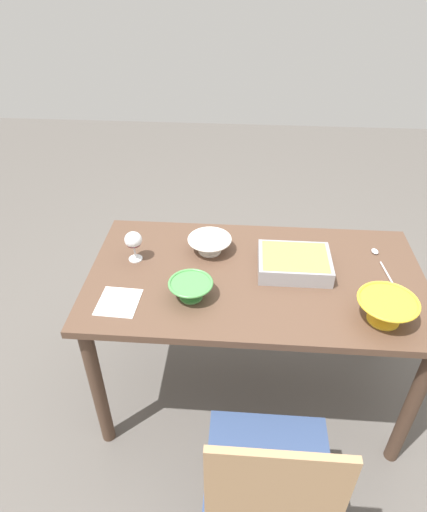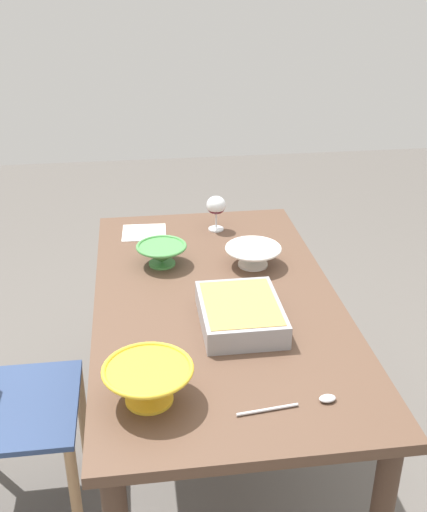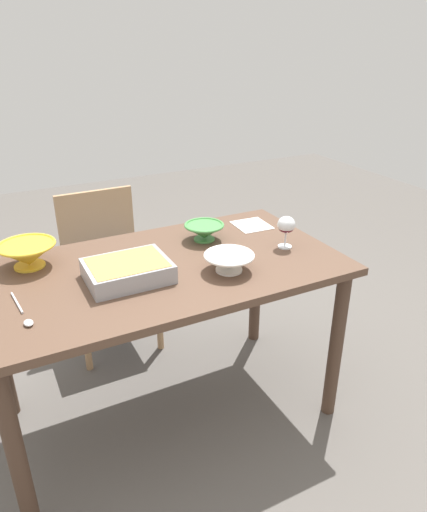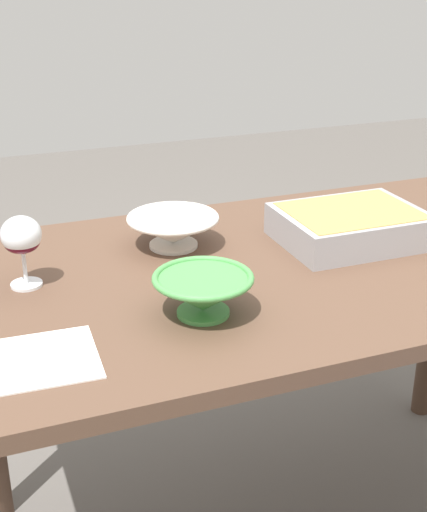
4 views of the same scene
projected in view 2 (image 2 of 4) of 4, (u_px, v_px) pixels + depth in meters
ground_plane at (216, 473)px, 2.38m from camera, size 8.00×8.00×0.00m
dining_table at (217, 325)px, 2.09m from camera, size 1.46×0.80×0.78m
wine_glass at (216, 207)px, 2.49m from camera, size 0.08×0.08×0.14m
casserole_dish at (240, 312)px, 1.88m from camera, size 0.31×0.24×0.07m
mixing_bowl at (162, 253)px, 2.24m from camera, size 0.18×0.18×0.08m
small_bowl at (148, 382)px, 1.55m from camera, size 0.23×0.23×0.10m
serving_bowl at (253, 255)px, 2.23m from camera, size 0.20×0.20×0.07m
serving_spoon at (306, 402)px, 1.56m from camera, size 0.05×0.26×0.01m
napkin at (144, 232)px, 2.50m from camera, size 0.17×0.18×0.00m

